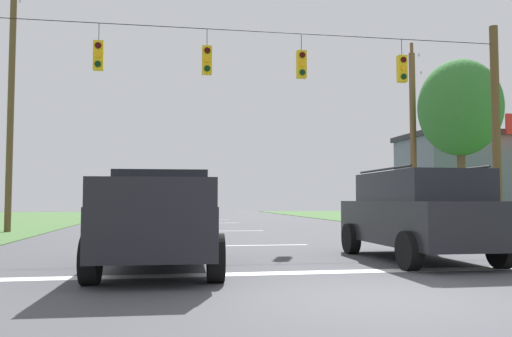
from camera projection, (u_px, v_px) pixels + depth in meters
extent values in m
plane|color=#47474C|center=(384.00, 299.00, 7.23)|extent=(120.00, 120.00, 0.00)
cube|color=white|center=(326.00, 272.00, 9.90)|extent=(14.82, 0.45, 0.01)
cube|color=white|center=(267.00, 245.00, 15.80)|extent=(2.50, 0.15, 0.01)
cube|color=white|center=(235.00, 231.00, 23.19)|extent=(2.50, 0.15, 0.01)
cube|color=white|center=(218.00, 223.00, 31.12)|extent=(2.50, 0.15, 0.01)
cube|color=white|center=(211.00, 220.00, 36.25)|extent=(2.50, 0.15, 0.01)
cylinder|color=brown|center=(496.00, 131.00, 19.18)|extent=(0.30, 0.30, 7.74)
cylinder|color=black|center=(260.00, 32.00, 17.93)|extent=(17.42, 0.02, 0.02)
cylinder|color=black|center=(99.00, 32.00, 17.04)|extent=(0.02, 0.02, 0.59)
cube|color=yellow|center=(99.00, 56.00, 17.00)|extent=(0.32, 0.24, 0.95)
cylinder|color=#310503|center=(98.00, 45.00, 16.88)|extent=(0.20, 0.04, 0.20)
cylinder|color=orange|center=(98.00, 55.00, 16.86)|extent=(0.20, 0.04, 0.20)
cylinder|color=black|center=(98.00, 64.00, 16.84)|extent=(0.20, 0.04, 0.20)
cylinder|color=black|center=(207.00, 38.00, 17.62)|extent=(0.02, 0.02, 0.59)
cube|color=yellow|center=(207.00, 60.00, 17.57)|extent=(0.32, 0.24, 0.95)
cylinder|color=#310503|center=(207.00, 50.00, 17.45)|extent=(0.20, 0.04, 0.20)
cylinder|color=orange|center=(207.00, 59.00, 17.43)|extent=(0.20, 0.04, 0.20)
cylinder|color=black|center=(207.00, 68.00, 17.41)|extent=(0.20, 0.04, 0.20)
cylinder|color=black|center=(301.00, 42.00, 18.15)|extent=(0.02, 0.02, 0.59)
cube|color=yellow|center=(301.00, 64.00, 18.10)|extent=(0.32, 0.24, 0.95)
cylinder|color=#310503|center=(302.00, 55.00, 17.98)|extent=(0.20, 0.04, 0.20)
cylinder|color=orange|center=(302.00, 64.00, 17.97)|extent=(0.20, 0.04, 0.20)
cylinder|color=black|center=(303.00, 72.00, 17.95)|extent=(0.20, 0.04, 0.20)
cylinder|color=black|center=(402.00, 47.00, 18.76)|extent=(0.02, 0.02, 0.59)
cube|color=yellow|center=(402.00, 69.00, 18.71)|extent=(0.32, 0.24, 0.95)
cylinder|color=#310503|center=(404.00, 60.00, 18.59)|extent=(0.20, 0.04, 0.20)
cylinder|color=orange|center=(404.00, 68.00, 18.57)|extent=(0.20, 0.04, 0.20)
cylinder|color=black|center=(404.00, 76.00, 18.55)|extent=(0.20, 0.04, 0.20)
cube|color=black|center=(160.00, 227.00, 10.43)|extent=(2.19, 5.47, 0.85)
cube|color=black|center=(162.00, 188.00, 11.12)|extent=(1.92, 1.96, 0.70)
cube|color=black|center=(101.00, 193.00, 9.01)|extent=(0.18, 2.38, 0.45)
cube|color=black|center=(211.00, 193.00, 9.25)|extent=(0.18, 2.38, 0.45)
cube|color=black|center=(152.00, 192.00, 7.84)|extent=(1.96, 0.17, 0.45)
cylinder|color=black|center=(119.00, 242.00, 12.09)|extent=(0.31, 0.81, 0.80)
cylinder|color=black|center=(207.00, 241.00, 12.35)|extent=(0.31, 0.81, 0.80)
cylinder|color=black|center=(91.00, 260.00, 8.45)|extent=(0.31, 0.81, 0.80)
cylinder|color=black|center=(216.00, 258.00, 8.72)|extent=(0.31, 0.81, 0.80)
cube|color=black|center=(417.00, 222.00, 11.92)|extent=(1.95, 4.80, 0.95)
cube|color=black|center=(419.00, 187.00, 11.82)|extent=(1.80, 3.20, 0.65)
cylinder|color=black|center=(383.00, 169.00, 11.71)|extent=(0.05, 2.72, 0.05)
cylinder|color=black|center=(454.00, 170.00, 11.99)|extent=(0.05, 2.72, 0.05)
cylinder|color=black|center=(351.00, 239.00, 13.34)|extent=(0.26, 0.76, 0.76)
cylinder|color=black|center=(423.00, 238.00, 13.66)|extent=(0.26, 0.76, 0.76)
cylinder|color=black|center=(409.00, 251.00, 10.13)|extent=(0.26, 0.76, 0.76)
cylinder|color=black|center=(502.00, 249.00, 10.45)|extent=(0.26, 0.76, 0.76)
cylinder|color=brown|center=(413.00, 140.00, 25.50)|extent=(0.30, 0.30, 8.51)
cube|color=brown|center=(412.00, 61.00, 25.73)|extent=(0.12, 0.12, 1.84)
cylinder|color=#B2B7BC|center=(405.00, 63.00, 26.47)|extent=(0.08, 0.08, 0.12)
cylinder|color=#B2B7BC|center=(419.00, 55.00, 25.02)|extent=(0.08, 0.08, 0.12)
cube|color=brown|center=(412.00, 80.00, 25.68)|extent=(0.12, 0.12, 2.31)
cylinder|color=#B2B7BC|center=(404.00, 81.00, 26.60)|extent=(0.08, 0.08, 0.12)
cylinder|color=#B2B7BC|center=(421.00, 73.00, 24.78)|extent=(0.08, 0.08, 0.12)
cylinder|color=brown|center=(11.00, 108.00, 22.32)|extent=(0.27, 0.27, 10.49)
cylinder|color=#B2B7BC|center=(20.00, 1.00, 23.52)|extent=(0.08, 0.08, 0.12)
cylinder|color=brown|center=(462.00, 182.00, 24.21)|extent=(0.37, 0.37, 4.40)
ellipsoid|color=#31732F|center=(460.00, 108.00, 24.42)|extent=(3.78, 3.78, 4.48)
cube|color=slate|center=(487.00, 181.00, 31.45)|extent=(9.44, 5.07, 4.96)
cube|color=#2D2D33|center=(486.00, 137.00, 31.61)|extent=(9.74, 5.37, 0.30)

